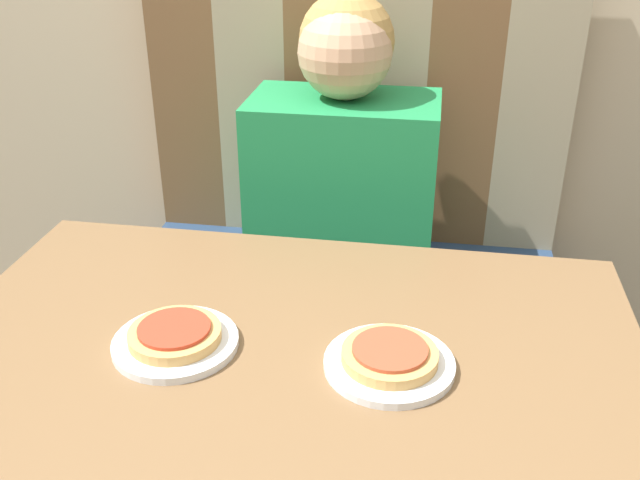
# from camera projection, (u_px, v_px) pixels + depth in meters

# --- Properties ---
(booth_seat) EXTENTS (1.02, 0.53, 0.50)m
(booth_seat) POSITION_uv_depth(u_px,v_px,m) (340.00, 355.00, 1.83)
(booth_seat) COLOR navy
(booth_seat) RESTS_ON ground_plane
(booth_backrest) EXTENTS (1.02, 0.08, 0.72)m
(booth_backrest) POSITION_uv_depth(u_px,v_px,m) (356.00, 97.00, 1.74)
(booth_backrest) COLOR brown
(booth_backrest) RESTS_ON booth_seat
(dining_table) EXTENTS (1.05, 0.68, 0.73)m
(dining_table) POSITION_uv_depth(u_px,v_px,m) (286.00, 396.00, 1.09)
(dining_table) COLOR brown
(dining_table) RESTS_ON ground_plane
(person) EXTENTS (0.41, 0.25, 0.64)m
(person) POSITION_uv_depth(u_px,v_px,m) (344.00, 153.00, 1.58)
(person) COLOR #1E8447
(person) RESTS_ON booth_seat
(plate_left) EXTENTS (0.18, 0.18, 0.01)m
(plate_left) POSITION_uv_depth(u_px,v_px,m) (176.00, 343.00, 1.04)
(plate_left) COLOR white
(plate_left) RESTS_ON dining_table
(plate_right) EXTENTS (0.18, 0.18, 0.01)m
(plate_right) POSITION_uv_depth(u_px,v_px,m) (389.00, 364.00, 0.99)
(plate_right) COLOR white
(plate_right) RESTS_ON dining_table
(pizza_left) EXTENTS (0.13, 0.13, 0.02)m
(pizza_left) POSITION_uv_depth(u_px,v_px,m) (175.00, 334.00, 1.03)
(pizza_left) COLOR tan
(pizza_left) RESTS_ON plate_left
(pizza_right) EXTENTS (0.13, 0.13, 0.02)m
(pizza_right) POSITION_uv_depth(u_px,v_px,m) (390.00, 354.00, 0.98)
(pizza_right) COLOR tan
(pizza_right) RESTS_ON plate_right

